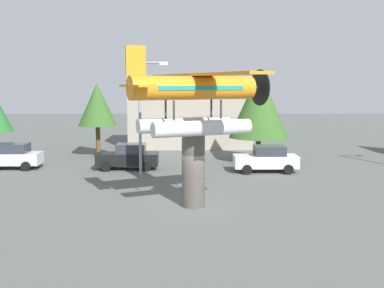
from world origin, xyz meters
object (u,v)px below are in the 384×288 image
(car_mid_black, at_px, (128,156))
(car_near_silver, at_px, (11,156))
(streetlight_primary, at_px, (143,110))
(floatplane_monument, at_px, (196,98))
(display_pedestal, at_px, (193,170))
(tree_east, at_px, (97,105))
(car_far_white, at_px, (267,159))
(storefront_building, at_px, (190,112))
(tree_center_back, at_px, (259,104))

(car_mid_black, bearing_deg, car_near_silver, -2.24)
(car_near_silver, xyz_separation_m, streetlight_primary, (9.41, -3.06, 3.36))
(floatplane_monument, xyz_separation_m, car_near_silver, (-12.46, 10.32, -4.30))
(display_pedestal, xyz_separation_m, tree_east, (-7.26, 15.76, 2.42))
(floatplane_monument, xyz_separation_m, car_mid_black, (-4.33, 10.00, -4.30))
(car_near_silver, height_order, tree_east, tree_east)
(car_near_silver, xyz_separation_m, car_mid_black, (8.13, -0.32, 0.00))
(car_near_silver, height_order, car_mid_black, same)
(display_pedestal, relative_size, car_far_white, 0.84)
(floatplane_monument, height_order, car_mid_black, floatplane_monument)
(car_mid_black, relative_size, car_far_white, 1.00)
(car_mid_black, xyz_separation_m, car_far_white, (9.30, -1.23, 0.00))
(car_near_silver, distance_m, car_mid_black, 8.14)
(storefront_building, height_order, tree_center_back, tree_center_back)
(floatplane_monument, xyz_separation_m, car_far_white, (4.97, 8.77, -4.30))
(car_near_silver, bearing_deg, car_mid_black, 177.76)
(display_pedestal, xyz_separation_m, floatplane_monument, (0.12, 0.05, 3.43))
(display_pedestal, height_order, tree_center_back, tree_center_back)
(car_far_white, bearing_deg, storefront_building, -69.83)
(tree_east, bearing_deg, tree_center_back, -12.71)
(car_near_silver, relative_size, storefront_building, 0.38)
(tree_center_back, bearing_deg, display_pedestal, -111.85)
(display_pedestal, relative_size, car_near_silver, 0.84)
(streetlight_primary, relative_size, tree_east, 1.22)
(car_far_white, bearing_deg, car_mid_black, -7.52)
(streetlight_primary, xyz_separation_m, storefront_building, (3.18, 14.69, -0.99))
(car_far_white, distance_m, storefront_building, 14.23)
(car_mid_black, bearing_deg, floatplane_monument, 113.43)
(car_near_silver, distance_m, storefront_building, 17.30)
(display_pedestal, distance_m, storefront_building, 22.05)
(storefront_building, bearing_deg, car_near_silver, -137.28)
(floatplane_monument, height_order, tree_center_back, floatplane_monument)
(display_pedestal, bearing_deg, tree_center_back, 68.15)
(floatplane_monument, height_order, storefront_building, floatplane_monument)
(car_far_white, bearing_deg, display_pedestal, 60.04)
(display_pedestal, distance_m, streetlight_primary, 8.26)
(car_near_silver, xyz_separation_m, tree_east, (5.08, 5.39, 3.29))
(floatplane_monument, xyz_separation_m, streetlight_primary, (-3.06, 7.26, -0.95))
(display_pedestal, xyz_separation_m, car_near_silver, (-12.34, 10.37, -0.88))
(floatplane_monument, relative_size, storefront_building, 0.90)
(floatplane_monument, height_order, streetlight_primary, floatplane_monument)
(car_mid_black, relative_size, streetlight_primary, 0.58)
(floatplane_monument, relative_size, streetlight_primary, 1.38)
(floatplane_monument, bearing_deg, display_pedestal, 180.00)
(display_pedestal, relative_size, car_mid_black, 0.84)
(floatplane_monument, distance_m, tree_center_back, 13.89)
(floatplane_monument, relative_size, tree_center_back, 1.47)
(car_far_white, height_order, tree_east, tree_east)
(display_pedestal, bearing_deg, car_near_silver, 139.96)
(tree_east, bearing_deg, display_pedestal, -65.27)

